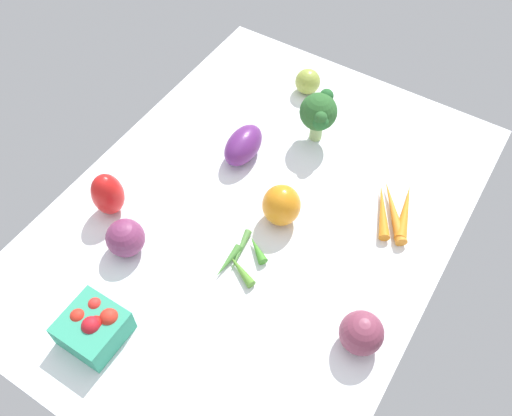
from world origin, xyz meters
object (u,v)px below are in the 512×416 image
(berry_basket, at_px, (94,327))
(heirloom_tomato_green, at_px, (308,82))
(okra_pile, at_px, (241,258))
(carrot_bunch, at_px, (394,211))
(broccoli_head, at_px, (320,113))
(bell_pepper_orange, at_px, (281,205))
(bell_pepper_red, at_px, (108,194))
(red_onion_near_basket, at_px, (361,333))
(eggplant, at_px, (243,145))
(red_onion_center, at_px, (125,238))

(berry_basket, distance_m, heirloom_tomato_green, 0.76)
(okra_pile, distance_m, carrot_bunch, 0.33)
(broccoli_head, bearing_deg, bell_pepper_orange, 10.86)
(okra_pile, height_order, bell_pepper_red, bell_pepper_red)
(berry_basket, xyz_separation_m, carrot_bunch, (-0.53, 0.34, -0.02))
(carrot_bunch, bearing_deg, red_onion_near_basket, 11.70)
(eggplant, height_order, carrot_bunch, eggplant)
(berry_basket, bearing_deg, carrot_bunch, 147.13)
(okra_pile, xyz_separation_m, broccoli_head, (-0.37, -0.03, 0.07))
(heirloom_tomato_green, bearing_deg, red_onion_near_basket, 36.94)
(red_onion_near_basket, height_order, eggplant, red_onion_near_basket)
(okra_pile, distance_m, broccoli_head, 0.38)
(okra_pile, height_order, broccoli_head, broccoli_head)
(okra_pile, bearing_deg, berry_basket, -26.85)
(red_onion_near_basket, height_order, red_onion_center, red_onion_near_basket)
(broccoli_head, height_order, carrot_bunch, broccoli_head)
(berry_basket, xyz_separation_m, okra_pile, (-0.26, 0.13, -0.02))
(bell_pepper_orange, relative_size, carrot_bunch, 0.57)
(bell_pepper_red, bearing_deg, eggplant, 151.24)
(red_onion_center, bearing_deg, broccoli_head, 159.66)
(red_onion_near_basket, relative_size, bell_pepper_orange, 0.86)
(eggplant, relative_size, bell_pepper_red, 1.14)
(red_onion_near_basket, distance_m, red_onion_center, 0.48)
(bell_pepper_orange, height_order, eggplant, bell_pepper_orange)
(berry_basket, xyz_separation_m, heirloom_tomato_green, (-0.76, 0.01, -0.00))
(red_onion_near_basket, relative_size, bell_pepper_red, 0.75)
(heirloom_tomato_green, bearing_deg, eggplant, -3.65)
(red_onion_center, bearing_deg, carrot_bunch, 131.00)
(heirloom_tomato_green, distance_m, carrot_bunch, 0.41)
(red_onion_near_basket, height_order, bell_pepper_red, bell_pepper_red)
(bell_pepper_orange, relative_size, heirloom_tomato_green, 1.48)
(red_onion_near_basket, xyz_separation_m, bell_pepper_red, (0.01, -0.56, 0.01))
(bell_pepper_red, bearing_deg, carrot_bunch, 120.94)
(red_onion_near_basket, xyz_separation_m, broccoli_head, (-0.40, -0.30, 0.04))
(broccoli_head, distance_m, heirloom_tomato_green, 0.17)
(bell_pepper_orange, bearing_deg, red_onion_center, -44.31)
(red_onion_center, distance_m, carrot_bunch, 0.55)
(red_onion_near_basket, bearing_deg, red_onion_center, -82.15)
(heirloom_tomato_green, relative_size, eggplant, 0.52)
(bell_pepper_red, bearing_deg, red_onion_near_basket, 90.86)
(bell_pepper_red, bearing_deg, okra_pile, 97.35)
(berry_basket, height_order, heirloom_tomato_green, berry_basket)
(eggplant, relative_size, carrot_bunch, 0.74)
(okra_pile, height_order, bell_pepper_orange, bell_pepper_orange)
(red_onion_center, distance_m, eggplant, 0.33)
(eggplant, bearing_deg, berry_basket, -1.34)
(okra_pile, relative_size, heirloom_tomato_green, 1.98)
(red_onion_center, bearing_deg, bell_pepper_orange, 135.69)
(okra_pile, bearing_deg, broccoli_head, -174.97)
(carrot_bunch, bearing_deg, broccoli_head, -114.00)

